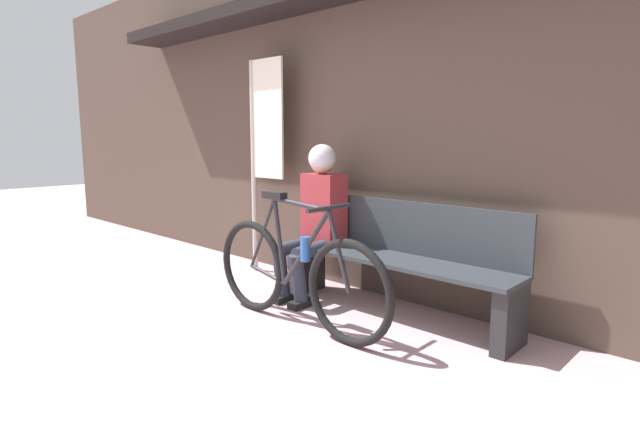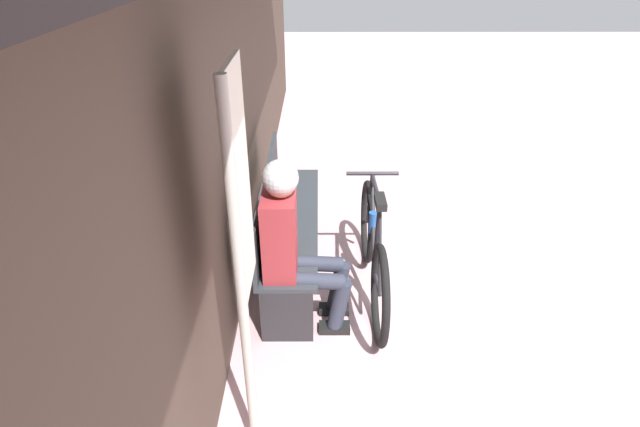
{
  "view_description": "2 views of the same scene",
  "coord_description": "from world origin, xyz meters",
  "px_view_note": "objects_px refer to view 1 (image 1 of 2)",
  "views": [
    {
      "loc": [
        2.62,
        -0.84,
        1.34
      ],
      "look_at": [
        0.19,
        1.73,
        0.79
      ],
      "focal_mm": 28.0,
      "sensor_mm": 36.0,
      "label": 1
    },
    {
      "loc": [
        -2.99,
        1.93,
        2.48
      ],
      "look_at": [
        0.43,
        1.92,
        0.55
      ],
      "focal_mm": 28.0,
      "sensor_mm": 36.0,
      "label": 2
    }
  ],
  "objects_px": {
    "park_bench_near": "(397,261)",
    "banner_pole": "(263,138)",
    "bicycle": "(296,274)",
    "person_seated": "(317,211)"
  },
  "relations": [
    {
      "from": "banner_pole",
      "to": "park_bench_near",
      "type": "bearing_deg",
      "value": -2.54
    },
    {
      "from": "park_bench_near",
      "to": "banner_pole",
      "type": "xyz_separation_m",
      "value": [
        -1.62,
        0.07,
        0.91
      ]
    },
    {
      "from": "banner_pole",
      "to": "bicycle",
      "type": "bearing_deg",
      "value": -31.59
    },
    {
      "from": "bicycle",
      "to": "banner_pole",
      "type": "distance_m",
      "value": 1.73
    },
    {
      "from": "person_seated",
      "to": "banner_pole",
      "type": "distance_m",
      "value": 1.08
    },
    {
      "from": "park_bench_near",
      "to": "bicycle",
      "type": "xyz_separation_m",
      "value": [
        -0.38,
        -0.69,
        -0.03
      ]
    },
    {
      "from": "bicycle",
      "to": "person_seated",
      "type": "height_order",
      "value": "person_seated"
    },
    {
      "from": "park_bench_near",
      "to": "bicycle",
      "type": "height_order",
      "value": "bicycle"
    },
    {
      "from": "bicycle",
      "to": "banner_pole",
      "type": "xyz_separation_m",
      "value": [
        -1.23,
        0.76,
        0.95
      ]
    },
    {
      "from": "park_bench_near",
      "to": "bicycle",
      "type": "bearing_deg",
      "value": -119.19
    }
  ]
}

